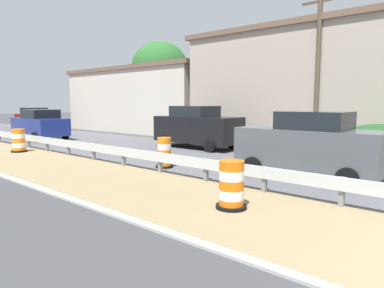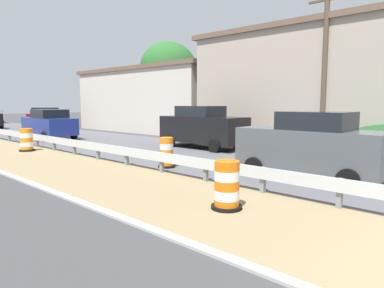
# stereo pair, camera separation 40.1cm
# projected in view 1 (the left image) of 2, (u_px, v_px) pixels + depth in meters

# --- Properties ---
(traffic_barrel_nearest) EXTENTS (0.71, 0.71, 1.11)m
(traffic_barrel_nearest) POSITION_uv_depth(u_px,v_px,m) (231.00, 187.00, 7.90)
(traffic_barrel_nearest) COLOR orange
(traffic_barrel_nearest) RESTS_ON ground
(traffic_barrel_close) EXTENTS (0.64, 0.64, 1.13)m
(traffic_barrel_close) POSITION_uv_depth(u_px,v_px,m) (164.00, 154.00, 12.89)
(traffic_barrel_close) COLOR orange
(traffic_barrel_close) RESTS_ON ground
(traffic_barrel_mid) EXTENTS (0.74, 0.74, 1.13)m
(traffic_barrel_mid) POSITION_uv_depth(u_px,v_px,m) (19.00, 142.00, 16.96)
(traffic_barrel_mid) COLOR orange
(traffic_barrel_mid) RESTS_ON ground
(car_lead_near_lane) EXTENTS (2.24, 4.58, 1.96)m
(car_lead_near_lane) POSITION_uv_depth(u_px,v_px,m) (40.00, 124.00, 22.68)
(car_lead_near_lane) COLOR navy
(car_lead_near_lane) RESTS_ON ground
(car_lead_far_lane) EXTENTS (1.98, 4.51, 2.14)m
(car_lead_far_lane) POSITION_uv_depth(u_px,v_px,m) (309.00, 145.00, 11.04)
(car_lead_far_lane) COLOR #4C5156
(car_lead_far_lane) RESTS_ON ground
(car_mid_far_lane) EXTENTS (1.97, 4.07, 1.98)m
(car_mid_far_lane) POSITION_uv_depth(u_px,v_px,m) (35.00, 119.00, 29.66)
(car_mid_far_lane) COLOR maroon
(car_mid_far_lane) RESTS_ON ground
(car_distant_a) EXTENTS (2.15, 4.77, 2.23)m
(car_distant_a) POSITION_uv_depth(u_px,v_px,m) (197.00, 127.00, 18.48)
(car_distant_a) COLOR black
(car_distant_a) RESTS_ON ground
(roadside_shop_near) EXTENTS (8.87, 15.72, 6.61)m
(roadside_shop_near) POSITION_uv_depth(u_px,v_px,m) (333.00, 87.00, 20.54)
(roadside_shop_near) COLOR #AD9E8E
(roadside_shop_near) RESTS_ON ground
(roadside_shop_far) EXTENTS (7.63, 14.80, 5.25)m
(roadside_shop_far) POSITION_uv_depth(u_px,v_px,m) (152.00, 100.00, 30.16)
(roadside_shop_far) COLOR beige
(roadside_shop_far) RESTS_ON ground
(utility_pole_near) EXTENTS (0.24, 1.80, 7.67)m
(utility_pole_near) POSITION_uv_depth(u_px,v_px,m) (318.00, 70.00, 16.72)
(utility_pole_near) COLOR brown
(utility_pole_near) RESTS_ON ground
(bush_roadside) EXTENTS (3.54, 3.54, 1.56)m
(bush_roadside) POSITION_uv_depth(u_px,v_px,m) (382.00, 144.00, 13.80)
(bush_roadside) COLOR #1E4C23
(bush_roadside) RESTS_ON ground
(tree_roadside) EXTENTS (4.35, 4.35, 7.11)m
(tree_roadside) POSITION_uv_depth(u_px,v_px,m) (160.00, 67.00, 27.03)
(tree_roadside) COLOR brown
(tree_roadside) RESTS_ON ground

